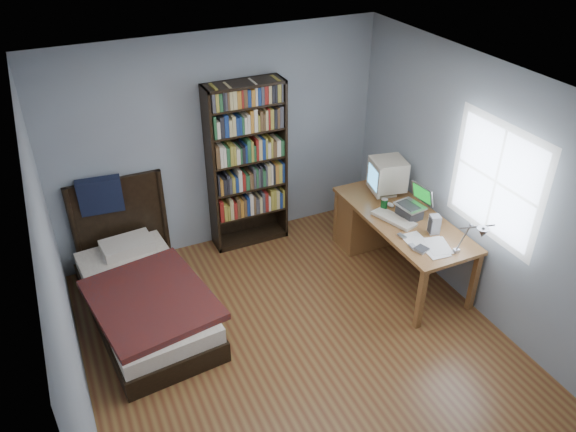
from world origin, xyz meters
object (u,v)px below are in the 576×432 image
object	(u,v)px
desk	(376,219)
bookshelf	(247,166)
laptop	(411,209)
keyboard	(394,219)
speaker	(434,224)
bed	(142,293)
desk_lamp	(479,234)
soda_can	(384,205)
crt_monitor	(386,175)

from	to	relation	value
desk	bookshelf	bearing A→B (deg)	146.86
desk	laptop	world-z (taller)	laptop
keyboard	bookshelf	xyz separation A→B (m)	(-1.12, 1.32, 0.24)
laptop	speaker	distance (m)	0.35
laptop	bed	distance (m)	2.90
desk	keyboard	world-z (taller)	keyboard
laptop	keyboard	xyz separation A→B (m)	(-0.19, 0.02, -0.09)
desk_lamp	soda_can	bearing A→B (deg)	94.42
desk	bookshelf	xyz separation A→B (m)	(-1.26, 0.82, 0.57)
laptop	speaker	bearing A→B (deg)	-84.02
speaker	bookshelf	xyz separation A→B (m)	(-1.35, 1.69, 0.16)
crt_monitor	speaker	bearing A→B (deg)	-89.28
desk_lamp	bed	size ratio (longest dim) A/B	0.26
laptop	crt_monitor	bearing A→B (deg)	87.28
speaker	soda_can	xyz separation A→B (m)	(-0.21, 0.59, -0.03)
keyboard	soda_can	size ratio (longest dim) A/B	3.62
desk_lamp	keyboard	world-z (taller)	desk_lamp
keyboard	soda_can	distance (m)	0.23
desk	keyboard	size ratio (longest dim) A/B	3.67
keyboard	desk_lamp	bearing A→B (deg)	-101.68
crt_monitor	soda_can	xyz separation A→B (m)	(-0.20, -0.29, -0.18)
desk_lamp	bookshelf	xyz separation A→B (m)	(-1.24, 2.39, -0.18)
keyboard	soda_can	bearing A→B (deg)	67.42
crt_monitor	keyboard	size ratio (longest dim) A/B	0.92
crt_monitor	desk_lamp	size ratio (longest dim) A/B	0.81
soda_can	bookshelf	xyz separation A→B (m)	(-1.14, 1.10, 0.20)
crt_monitor	soda_can	bearing A→B (deg)	-124.70
laptop	bed	xyz separation A→B (m)	(-2.79, 0.54, -0.57)
laptop	keyboard	world-z (taller)	laptop
crt_monitor	bookshelf	distance (m)	1.57
bookshelf	keyboard	bearing A→B (deg)	-49.68
speaker	soda_can	world-z (taller)	speaker
crt_monitor	soda_can	size ratio (longest dim) A/B	3.33
desk_lamp	keyboard	distance (m)	1.15
keyboard	bookshelf	bearing A→B (deg)	112.36
laptop	soda_can	size ratio (longest dim) A/B	2.72
desk_lamp	speaker	bearing A→B (deg)	80.77
desk	crt_monitor	distance (m)	0.56
bookshelf	bed	distance (m)	1.83
crt_monitor	soda_can	distance (m)	0.40
bed	desk	bearing A→B (deg)	-0.43
desk_lamp	bookshelf	bearing A→B (deg)	117.46
desk	keyboard	bearing A→B (deg)	-104.64
keyboard	bookshelf	world-z (taller)	bookshelf
desk	speaker	size ratio (longest dim) A/B	8.85
laptop	desk_lamp	world-z (taller)	desk_lamp
speaker	bookshelf	world-z (taller)	bookshelf
soda_can	bookshelf	distance (m)	1.60
speaker	bed	bearing A→B (deg)	178.49
laptop	desk_lamp	distance (m)	1.10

